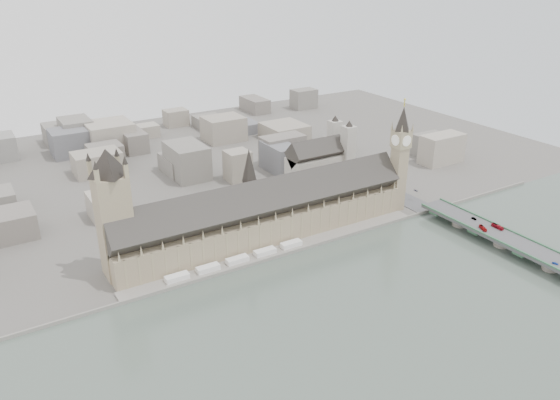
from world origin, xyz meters
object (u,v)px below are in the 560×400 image
victoria_tower (113,208)px  car_blue (555,263)px  elizabeth_tower (400,151)px  red_bus_north (483,228)px  westminster_bridge (494,237)px  westminster_abbey (320,163)px  red_bus_south (497,227)px  car_silver (474,219)px  palace_of_westminster (264,215)px  car_approach (416,191)px

victoria_tower → car_blue: 330.04m
elizabeth_tower → red_bus_north: elizabeth_tower is taller
victoria_tower → westminster_bridge: 309.91m
car_blue → westminster_abbey: bearing=78.9°
red_bus_north → red_bus_south: 13.51m
red_bus_south → red_bus_north: bearing=163.2°
victoria_tower → red_bus_south: (290.87, -109.96, -43.35)m
victoria_tower → car_silver: victoria_tower is taller
red_bus_south → palace_of_westminster: bearing=152.0°
elizabeth_tower → car_blue: elizabeth_tower is taller
palace_of_westminster → car_blue: palace_of_westminster is taller
palace_of_westminster → red_bus_north: 185.25m
car_blue → car_approach: car_blue is taller
palace_of_westminster → car_approach: size_ratio=58.49×
victoria_tower → car_blue: (277.77, -172.68, -44.20)m
westminster_abbey → car_silver: 166.68m
red_bus_south → elizabeth_tower: bearing=112.1°
red_bus_north → car_silver: size_ratio=2.09×
car_blue → car_approach: bearing=63.9°
red_bus_south → car_approach: red_bus_south is taller
westminster_bridge → car_approach: (6.46, 99.77, 5.78)m
victoria_tower → car_silver: (287.84, -87.75, -44.15)m
elizabeth_tower → car_silver: size_ratio=22.00×
victoria_tower → car_silver: 304.14m
car_approach → red_bus_north: bearing=-105.8°
westminster_bridge → car_approach: size_ratio=71.73×
palace_of_westminster → westminster_bridge: bearing=-33.5°
victoria_tower → car_approach: victoria_tower is taller
westminster_bridge → car_silver: bearing=81.5°
victoria_tower → car_blue: size_ratio=22.46×
westminster_abbey → car_blue: westminster_abbey is taller
palace_of_westminster → car_silver: bearing=-26.2°
palace_of_westminster → car_silver: size_ratio=54.23×
victoria_tower → elizabeth_tower: bearing=-4.0°
red_bus_north → car_approach: bearing=105.1°
westminster_abbey → car_silver: westminster_abbey is taller
car_silver → car_approach: (2.63, 74.03, -0.15)m
elizabeth_tower → westminster_abbey: (-27.08, 87.00, -33.01)m
car_silver → elizabeth_tower: bearing=116.5°
palace_of_westminster → car_blue: bearing=-46.9°
victoria_tower → westminster_abbey: bearing=16.5°
victoria_tower → red_bus_north: (278.21, -105.26, -43.53)m
victoria_tower → red_bus_south: 313.97m
car_approach → car_silver: bearing=-100.2°
elizabeth_tower → car_silver: 88.61m
victoria_tower → car_silver: size_ratio=20.46×
palace_of_westminster → red_bus_south: bearing=-31.5°
car_silver → car_approach: 74.07m
elizabeth_tower → red_bus_south: elizabeth_tower is taller
westminster_abbey → car_approach: bearing=-55.2°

